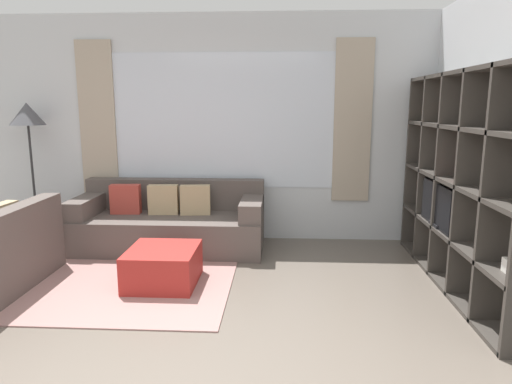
{
  "coord_description": "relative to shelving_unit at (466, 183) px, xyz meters",
  "views": [
    {
      "loc": [
        0.7,
        -2.46,
        1.65
      ],
      "look_at": [
        0.47,
        1.68,
        0.85
      ],
      "focal_mm": 32.0,
      "sensor_mm": 36.0,
      "label": 1
    }
  ],
  "objects": [
    {
      "name": "wall_right",
      "position": [
        0.18,
        -0.1,
        0.39
      ],
      "size": [
        0.07,
        4.25,
        2.7
      ],
      "primitive_type": "cube",
      "color": "silver",
      "rests_on": "ground_plane"
    },
    {
      "name": "wall_back",
      "position": [
        -2.35,
        1.46,
        0.4
      ],
      "size": [
        6.17,
        0.11,
        2.7
      ],
      "color": "silver",
      "rests_on": "ground_plane"
    },
    {
      "name": "ottoman",
      "position": [
        -2.73,
        -0.13,
        -0.79
      ],
      "size": [
        0.62,
        0.66,
        0.35
      ],
      "color": "#A82823",
      "rests_on": "ground_plane"
    },
    {
      "name": "ground_plane",
      "position": [
        -2.35,
        -1.62,
        -0.96
      ],
      "size": [
        16.0,
        16.0,
        0.0
      ],
      "primitive_type": "plane",
      "color": "#665B51"
    },
    {
      "name": "area_rug",
      "position": [
        -3.42,
        -0.05,
        -0.95
      ],
      "size": [
        2.66,
        1.94,
        0.01
      ],
      "primitive_type": "cube",
      "color": "gray",
      "rests_on": "ground_plane"
    },
    {
      "name": "shelving_unit",
      "position": [
        0.0,
        0.0,
        0.0
      ],
      "size": [
        0.34,
        2.54,
        1.93
      ],
      "color": "silver",
      "rests_on": "ground_plane"
    },
    {
      "name": "floor_lamp",
      "position": [
        -4.61,
        1.14,
        0.5
      ],
      "size": [
        0.4,
        0.4,
        1.67
      ],
      "color": "black",
      "rests_on": "ground_plane"
    },
    {
      "name": "couch_main",
      "position": [
        -2.93,
        0.97,
        -0.67
      ],
      "size": [
        2.14,
        0.89,
        0.76
      ],
      "color": "#564C47",
      "rests_on": "ground_plane"
    }
  ]
}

